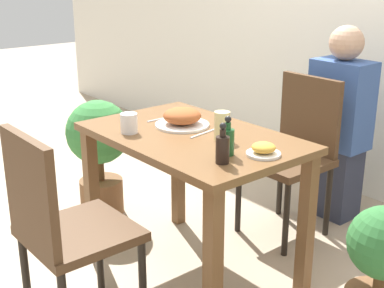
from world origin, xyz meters
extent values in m
plane|color=tan|center=(0.00, 0.00, 0.00)|extent=(16.00, 16.00, 0.00)
cube|color=brown|center=(0.00, 0.00, 0.72)|extent=(1.05, 0.68, 0.04)
cube|color=brown|center=(-0.48, -0.29, 0.35)|extent=(0.06, 0.06, 0.70)
cube|color=brown|center=(0.48, -0.29, 0.35)|extent=(0.06, 0.06, 0.70)
cube|color=brown|center=(-0.48, 0.29, 0.35)|extent=(0.06, 0.06, 0.70)
cube|color=brown|center=(0.48, 0.29, 0.35)|extent=(0.06, 0.06, 0.70)
cube|color=#4C331E|center=(0.03, -0.63, 0.44)|extent=(0.42, 0.42, 0.04)
cube|color=#4C331E|center=(0.03, -0.82, 0.68)|extent=(0.40, 0.04, 0.44)
cylinder|color=black|center=(0.21, -0.45, 0.21)|extent=(0.03, 0.03, 0.42)
cylinder|color=black|center=(-0.15, -0.45, 0.21)|extent=(0.03, 0.03, 0.42)
cylinder|color=black|center=(-0.15, -0.81, 0.21)|extent=(0.03, 0.03, 0.42)
cube|color=#4C331E|center=(0.01, 0.67, 0.44)|extent=(0.42, 0.42, 0.04)
cube|color=#4C331E|center=(0.01, 0.86, 0.68)|extent=(0.40, 0.04, 0.44)
cylinder|color=black|center=(-0.17, 0.49, 0.21)|extent=(0.03, 0.03, 0.42)
cylinder|color=black|center=(0.19, 0.49, 0.21)|extent=(0.03, 0.03, 0.42)
cylinder|color=black|center=(-0.17, 0.85, 0.21)|extent=(0.03, 0.03, 0.42)
cylinder|color=black|center=(0.19, 0.85, 0.21)|extent=(0.03, 0.03, 0.42)
cylinder|color=white|center=(-0.13, 0.05, 0.74)|extent=(0.27, 0.27, 0.01)
ellipsoid|color=#A35128|center=(-0.13, 0.05, 0.79)|extent=(0.19, 0.19, 0.08)
cylinder|color=white|center=(0.42, 0.04, 0.74)|extent=(0.15, 0.15, 0.01)
ellipsoid|color=gold|center=(0.42, 0.04, 0.77)|extent=(0.10, 0.10, 0.04)
cylinder|color=white|center=(-0.20, -0.22, 0.79)|extent=(0.08, 0.08, 0.09)
cylinder|color=beige|center=(0.15, 0.05, 0.80)|extent=(0.07, 0.07, 0.13)
cylinder|color=#194C23|center=(0.32, -0.07, 0.79)|extent=(0.06, 0.06, 0.11)
cylinder|color=#194C23|center=(0.32, -0.07, 0.86)|extent=(0.03, 0.03, 0.03)
sphere|color=black|center=(0.32, -0.07, 0.89)|extent=(0.03, 0.03, 0.03)
cylinder|color=black|center=(0.37, -0.15, 0.79)|extent=(0.06, 0.06, 0.11)
cylinder|color=black|center=(0.37, -0.15, 0.86)|extent=(0.03, 0.03, 0.03)
sphere|color=black|center=(0.37, -0.15, 0.89)|extent=(0.03, 0.03, 0.03)
cube|color=silver|center=(-0.29, 0.05, 0.74)|extent=(0.01, 0.19, 0.00)
cube|color=silver|center=(0.03, 0.05, 0.74)|extent=(0.04, 0.19, 0.00)
cylinder|color=brown|center=(-0.89, 0.00, 0.11)|extent=(0.27, 0.27, 0.22)
cylinder|color=brown|center=(-0.89, 0.00, 0.28)|extent=(0.05, 0.05, 0.12)
sphere|color=#387F3D|center=(-0.89, 0.00, 0.53)|extent=(0.39, 0.39, 0.39)
cylinder|color=brown|center=(0.92, 0.20, 0.30)|extent=(0.05, 0.05, 0.09)
sphere|color=#2D6B33|center=(0.92, 0.20, 0.49)|extent=(0.29, 0.29, 0.29)
cube|color=#2D3347|center=(0.05, 1.10, 0.23)|extent=(0.28, 0.20, 0.45)
cube|color=#385699|center=(0.05, 1.10, 0.71)|extent=(0.34, 0.22, 0.52)
sphere|color=tan|center=(0.05, 1.10, 1.07)|extent=(0.20, 0.20, 0.20)
camera|label=1|loc=(1.84, -1.53, 1.50)|focal=50.00mm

